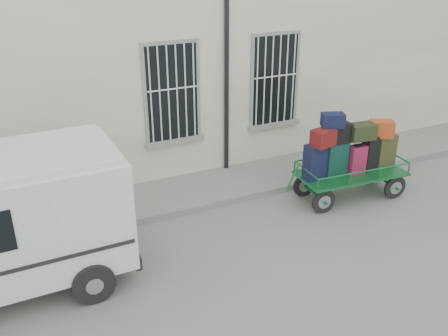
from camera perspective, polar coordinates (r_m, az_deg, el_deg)
name	(u,v)px	position (r m, az deg, el deg)	size (l,w,h in m)	color
ground	(247,237)	(10.09, 2.60, -7.91)	(80.00, 80.00, 0.00)	slate
building	(153,40)	(13.82, -8.16, 14.27)	(24.00, 5.15, 6.00)	beige
sidewalk	(203,189)	(11.78, -2.38, -2.40)	(24.00, 1.70, 0.15)	gray
luggage_cart	(350,156)	(11.46, 14.23, 1.37)	(2.91, 1.28, 2.08)	black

